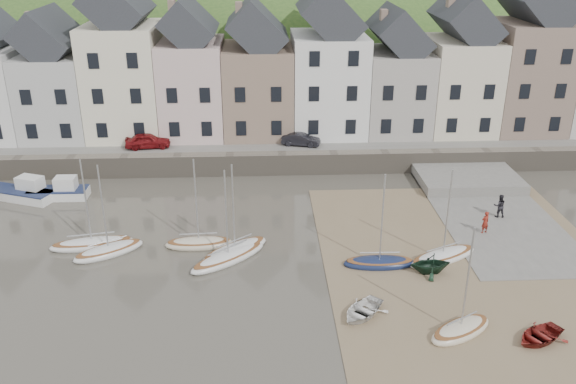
{
  "coord_description": "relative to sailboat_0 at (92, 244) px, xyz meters",
  "views": [
    {
      "loc": [
        -1.74,
        -30.92,
        19.03
      ],
      "look_at": [
        0.0,
        6.0,
        3.0
      ],
      "focal_mm": 37.71,
      "sensor_mm": 36.0,
      "label": 1
    }
  ],
  "objects": [
    {
      "name": "motorboat_2",
      "position": [
        -4.42,
        8.16,
        0.32
      ],
      "size": [
        4.53,
        1.77,
        1.7
      ],
      "color": "white",
      "rests_on": "ground"
    },
    {
      "name": "rowboat_white",
      "position": [
        16.38,
        -8.5,
        0.11
      ],
      "size": [
        3.57,
        3.64,
        0.62
      ],
      "primitive_type": "imported",
      "rotation": [
        0.0,
        0.0,
        -0.73
      ],
      "color": "white",
      "rests_on": "beach"
    },
    {
      "name": "sailboat_5",
      "position": [
        18.28,
        -3.29,
        0.0
      ],
      "size": [
        4.47,
        1.56,
        6.32
      ],
      "color": "#162145",
      "rests_on": "ground"
    },
    {
      "name": "car_left",
      "position": [
        1.31,
        15.04,
        2.0
      ],
      "size": [
        4.01,
        1.96,
        1.32
      ],
      "primitive_type": "imported",
      "rotation": [
        0.0,
        0.0,
        1.68
      ],
      "color": "maroon",
      "rests_on": "quay_street"
    },
    {
      "name": "sailboat_3",
      "position": [
        9.34,
        -1.29,
        0.0
      ],
      "size": [
        4.82,
        4.24,
        6.32
      ],
      "color": "white",
      "rests_on": "ground"
    },
    {
      "name": "rowboat_red",
      "position": [
        24.93,
        -11.05,
        0.1
      ],
      "size": [
        3.51,
        3.2,
        0.59
      ],
      "primitive_type": "imported",
      "rotation": [
        0.0,
        0.0,
        -1.06
      ],
      "color": "maroon",
      "rests_on": "beach"
    },
    {
      "name": "motorboat_0",
      "position": [
        -7.24,
        8.14,
        0.32
      ],
      "size": [
        5.69,
        3.57,
        1.7
      ],
      "color": "white",
      "rests_on": "ground"
    },
    {
      "name": "sailboat_4",
      "position": [
        8.95,
        -2.21,
        -0.0
      ],
      "size": [
        5.27,
        4.72,
        6.32
      ],
      "color": "white",
      "rests_on": "ground"
    },
    {
      "name": "person_red",
      "position": [
        26.19,
        0.61,
        0.65
      ],
      "size": [
        0.67,
        0.55,
        1.57
      ],
      "primitive_type": "imported",
      "rotation": [
        0.0,
        0.0,
        3.49
      ],
      "color": "maroon",
      "rests_on": "slipway"
    },
    {
      "name": "hillside",
      "position": [
        7.88,
        55.54,
        -18.25
      ],
      "size": [
        134.4,
        84.0,
        84.0
      ],
      "color": "#355A24",
      "rests_on": "ground"
    },
    {
      "name": "sailboat_2",
      "position": [
        6.96,
        -0.25,
        0.0
      ],
      "size": [
        4.47,
        1.7,
        6.32
      ],
      "color": "beige",
      "rests_on": "ground"
    },
    {
      "name": "slipway",
      "position": [
        27.88,
        3.54,
        -0.2
      ],
      "size": [
        8.0,
        18.0,
        0.12
      ],
      "primitive_type": "cube",
      "color": "slate",
      "rests_on": "ground"
    },
    {
      "name": "quay_land",
      "position": [
        12.88,
        27.54,
        0.49
      ],
      "size": [
        90.0,
        30.0,
        1.5
      ],
      "primitive_type": "cube",
      "color": "#355A24",
      "rests_on": "ground"
    },
    {
      "name": "townhouse_terrace",
      "position": [
        14.64,
        19.54,
        7.07
      ],
      "size": [
        61.05,
        8.0,
        13.93
      ],
      "color": "silver",
      "rests_on": "quay_land"
    },
    {
      "name": "sailboat_1",
      "position": [
        1.29,
        -1.0,
        0.0
      ],
      "size": [
        4.67,
        3.72,
        6.32
      ],
      "color": "white",
      "rests_on": "ground"
    },
    {
      "name": "car_right",
      "position": [
        14.65,
        15.04,
        1.89
      ],
      "size": [
        3.55,
        2.01,
        1.11
      ],
      "primitive_type": "imported",
      "rotation": [
        0.0,
        0.0,
        1.3
      ],
      "color": "black",
      "rests_on": "quay_street"
    },
    {
      "name": "seawall",
      "position": [
        12.88,
        12.54,
        0.64
      ],
      "size": [
        70.0,
        1.2,
        1.8
      ],
      "primitive_type": "cube",
      "color": "slate",
      "rests_on": "ground"
    },
    {
      "name": "sailboat_6",
      "position": [
        22.4,
        -2.72,
        0.0
      ],
      "size": [
        5.22,
        3.54,
        6.32
      ],
      "color": "white",
      "rests_on": "ground"
    },
    {
      "name": "ground",
      "position": [
        12.88,
        -4.46,
        -0.26
      ],
      "size": [
        160.0,
        160.0,
        0.0
      ],
      "primitive_type": "plane",
      "color": "#443F35",
      "rests_on": "ground"
    },
    {
      "name": "sailboat_7",
      "position": [
        21.18,
        -10.25,
        0.01
      ],
      "size": [
        4.15,
        3.29,
        6.32
      ],
      "color": "beige",
      "rests_on": "ground"
    },
    {
      "name": "person_dark",
      "position": [
        28.07,
        3.02,
        0.72
      ],
      "size": [
        0.89,
        0.72,
        1.72
      ],
      "primitive_type": "imported",
      "rotation": [
        0.0,
        0.0,
        3.05
      ],
      "color": "black",
      "rests_on": "slipway"
    },
    {
      "name": "quay_street",
      "position": [
        12.88,
        16.04,
        1.29
      ],
      "size": [
        70.0,
        7.0,
        0.1
      ],
      "primitive_type": "cube",
      "color": "slate",
      "rests_on": "quay_land"
    },
    {
      "name": "sailboat_0",
      "position": [
        0.0,
        0.0,
        0.0
      ],
      "size": [
        5.56,
        2.44,
        6.32
      ],
      "color": "white",
      "rests_on": "ground"
    },
    {
      "name": "beach",
      "position": [
        23.88,
        -4.46,
        -0.23
      ],
      "size": [
        18.0,
        26.0,
        0.06
      ],
      "primitive_type": "cube",
      "color": "#7B674B",
      "rests_on": "ground"
    },
    {
      "name": "rowboat_green",
      "position": [
        21.14,
        -4.32,
        0.45
      ],
      "size": [
        2.62,
        2.3,
        1.3
      ],
      "primitive_type": "imported",
      "rotation": [
        0.0,
        0.0,
        -1.5
      ],
      "color": "black",
      "rests_on": "beach"
    }
  ]
}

